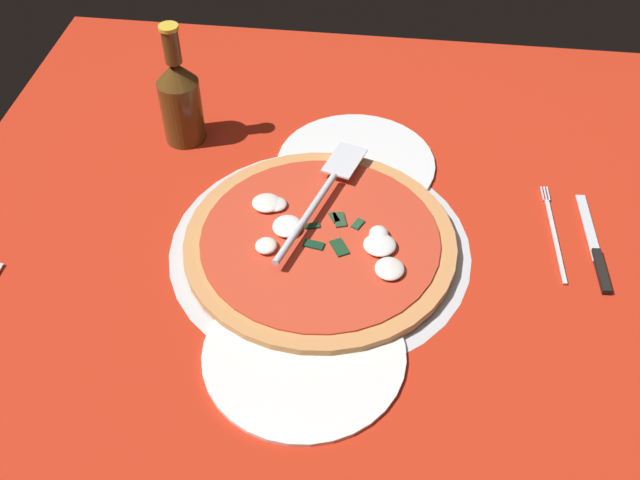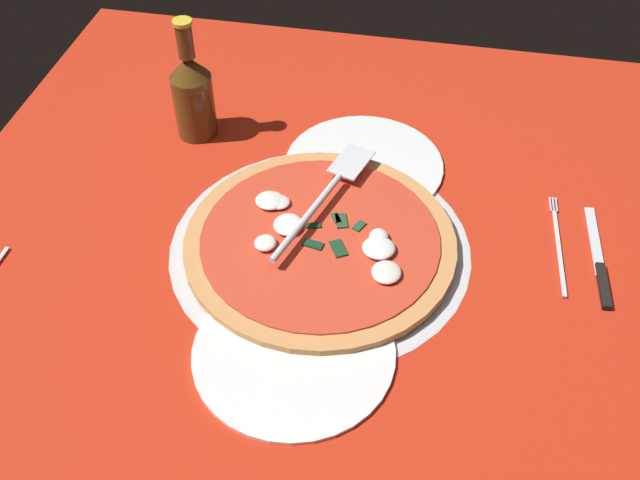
{
  "view_description": "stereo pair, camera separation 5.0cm",
  "coord_description": "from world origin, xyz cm",
  "px_view_note": "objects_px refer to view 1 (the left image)",
  "views": [
    {
      "loc": [
        -73.32,
        -10.29,
        75.82
      ],
      "look_at": [
        -1.97,
        -1.37,
        1.86
      ],
      "focal_mm": 41.28,
      "sensor_mm": 36.0,
      "label": 1
    },
    {
      "loc": [
        -72.52,
        -15.25,
        75.82
      ],
      "look_at": [
        -1.97,
        -1.37,
        1.86
      ],
      "focal_mm": 41.28,
      "sensor_mm": 36.0,
      "label": 2
    }
  ],
  "objects_px": {
    "pizza_server": "(321,194)",
    "beer_bottle": "(180,99)",
    "pizza": "(320,241)",
    "place_setting_near": "(575,243)",
    "dinner_plate_left": "(304,354)",
    "dinner_plate_right": "(356,164)"
  },
  "relations": [
    {
      "from": "pizza",
      "to": "dinner_plate_left",
      "type": "bearing_deg",
      "value": -179.1
    },
    {
      "from": "dinner_plate_right",
      "to": "pizza_server",
      "type": "height_order",
      "value": "pizza_server"
    },
    {
      "from": "dinner_plate_left",
      "to": "place_setting_near",
      "type": "bearing_deg",
      "value": -56.26
    },
    {
      "from": "dinner_plate_left",
      "to": "pizza_server",
      "type": "height_order",
      "value": "pizza_server"
    },
    {
      "from": "pizza",
      "to": "beer_bottle",
      "type": "height_order",
      "value": "beer_bottle"
    },
    {
      "from": "pizza",
      "to": "place_setting_near",
      "type": "relative_size",
      "value": 1.85
    },
    {
      "from": "dinner_plate_right",
      "to": "beer_bottle",
      "type": "bearing_deg",
      "value": 83.34
    },
    {
      "from": "dinner_plate_left",
      "to": "beer_bottle",
      "type": "height_order",
      "value": "beer_bottle"
    },
    {
      "from": "dinner_plate_left",
      "to": "place_setting_near",
      "type": "distance_m",
      "value": 0.43
    },
    {
      "from": "dinner_plate_left",
      "to": "beer_bottle",
      "type": "xyz_separation_m",
      "value": [
        0.41,
        0.25,
        0.08
      ]
    },
    {
      "from": "pizza",
      "to": "beer_bottle",
      "type": "xyz_separation_m",
      "value": [
        0.22,
        0.25,
        0.06
      ]
    },
    {
      "from": "pizza_server",
      "to": "beer_bottle",
      "type": "relative_size",
      "value": 1.27
    },
    {
      "from": "dinner_plate_left",
      "to": "dinner_plate_right",
      "type": "height_order",
      "value": "same"
    },
    {
      "from": "place_setting_near",
      "to": "pizza",
      "type": "bearing_deg",
      "value": 94.92
    },
    {
      "from": "dinner_plate_right",
      "to": "pizza_server",
      "type": "xyz_separation_m",
      "value": [
        -0.12,
        0.04,
        0.04
      ]
    },
    {
      "from": "pizza",
      "to": "place_setting_near",
      "type": "bearing_deg",
      "value": -81.67
    },
    {
      "from": "pizza",
      "to": "place_setting_near",
      "type": "distance_m",
      "value": 0.36
    },
    {
      "from": "beer_bottle",
      "to": "pizza_server",
      "type": "bearing_deg",
      "value": -121.95
    },
    {
      "from": "pizza",
      "to": "beer_bottle",
      "type": "relative_size",
      "value": 1.83
    },
    {
      "from": "dinner_plate_left",
      "to": "pizza_server",
      "type": "relative_size",
      "value": 0.95
    },
    {
      "from": "place_setting_near",
      "to": "beer_bottle",
      "type": "relative_size",
      "value": 0.99
    },
    {
      "from": "dinner_plate_right",
      "to": "pizza_server",
      "type": "distance_m",
      "value": 0.13
    }
  ]
}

